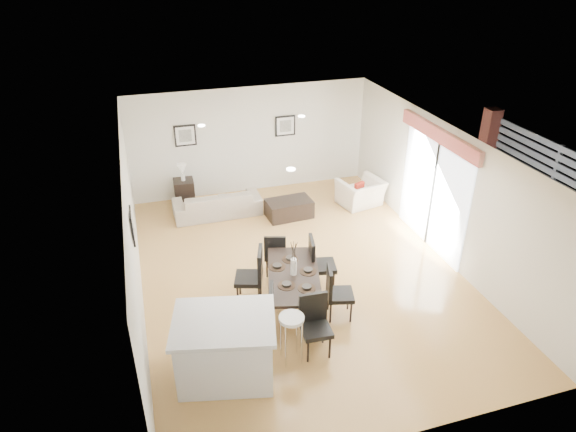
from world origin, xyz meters
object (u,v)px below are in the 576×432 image
object	(u,v)px
dining_chair_enear	(335,290)
dining_chair_foot	(275,252)
coffee_table	(289,208)
bar_stool	(291,323)
dining_chair_wnear	(266,307)
dining_chair_wfar	(254,273)
dining_chair_efar	(318,261)
dining_table	(294,278)
kitchen_island	(225,347)
sofa	(217,203)
dining_chair_head	(315,321)
side_table	(184,192)
armchair	(361,193)

from	to	relation	value
dining_chair_enear	dining_chair_foot	world-z (taller)	dining_chair_enear
coffee_table	bar_stool	xyz separation A→B (m)	(-1.35, -4.51, 0.52)
dining_chair_wnear	dining_chair_enear	distance (m)	1.24
dining_chair_enear	dining_chair_wfar	bearing A→B (deg)	70.79
dining_chair_efar	dining_table	bearing A→B (deg)	138.25
kitchen_island	dining_table	bearing A→B (deg)	53.32
dining_chair_enear	dining_chair_foot	size ratio (longest dim) A/B	1.08
dining_chair_enear	dining_chair_foot	xyz separation A→B (m)	(-0.64, 1.50, -0.04)
dining_chair_efar	kitchen_island	world-z (taller)	dining_chair_efar
dining_chair_wnear	dining_chair_wfar	bearing A→B (deg)	-163.61
sofa	dining_table	bearing A→B (deg)	99.31
dining_table	bar_stool	world-z (taller)	bar_stool
dining_chair_enear	dining_chair_efar	xyz separation A→B (m)	(-0.01, 0.87, 0.04)
dining_chair_wfar	dining_chair_head	bearing A→B (deg)	40.34
sofa	dining_chair_efar	world-z (taller)	dining_chair_efar
sofa	bar_stool	bearing A→B (deg)	92.44
dining_chair_wfar	bar_stool	size ratio (longest dim) A/B	1.27
dining_chair_head	side_table	bearing A→B (deg)	105.97
dining_chair_wfar	side_table	world-z (taller)	dining_chair_wfar
coffee_table	kitchen_island	world-z (taller)	kitchen_island
sofa	coffee_table	xyz separation A→B (m)	(1.59, -0.60, -0.09)
dining_chair_wfar	dining_chair_enear	xyz separation A→B (m)	(1.22, -0.82, -0.05)
kitchen_island	armchair	bearing A→B (deg)	60.47
sofa	bar_stool	size ratio (longest dim) A/B	2.42
side_table	kitchen_island	bearing A→B (deg)	-90.97
dining_chair_enear	kitchen_island	size ratio (longest dim) A/B	0.59
armchair	bar_stool	bearing A→B (deg)	42.78
dining_chair_wnear	dining_chair_efar	bearing A→B (deg)	143.90
dining_chair_enear	dining_chair_foot	bearing A→B (deg)	37.73
sofa	dining_chair_head	size ratio (longest dim) A/B	2.04
dining_chair_wfar	bar_stool	bearing A→B (deg)	24.63
dining_chair_head	kitchen_island	world-z (taller)	kitchen_island
sofa	side_table	xyz separation A→B (m)	(-0.67, 0.78, 0.02)
armchair	dining_chair_head	size ratio (longest dim) A/B	1.00
armchair	dining_chair_enear	world-z (taller)	dining_chair_enear
coffee_table	sofa	bearing A→B (deg)	155.66
dining_chair_wfar	dining_chair_head	xyz separation A→B (m)	(0.61, -1.48, -0.04)
dining_chair_head	dining_chair_wnear	bearing A→B (deg)	138.41
armchair	dining_table	bearing A→B (deg)	38.17
dining_chair_head	bar_stool	bearing A→B (deg)	-159.08
dining_chair_wnear	dining_chair_efar	size ratio (longest dim) A/B	0.85
dining_chair_enear	dining_table	bearing A→B (deg)	70.70
dining_chair_wnear	dining_chair_foot	size ratio (longest dim) A/B	0.99
dining_chair_foot	coffee_table	size ratio (longest dim) A/B	0.88
sofa	dining_table	xyz separation A→B (m)	(0.66, -3.90, 0.35)
dining_chair_wnear	bar_stool	size ratio (longest dim) A/B	1.07
armchair	dining_chair_wnear	xyz separation A→B (m)	(-3.41, -3.84, 0.18)
sofa	dining_chair_wfar	distance (m)	3.50
dining_table	dining_chair_head	bearing A→B (deg)	-75.02
dining_chair_wnear	kitchen_island	distance (m)	1.10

